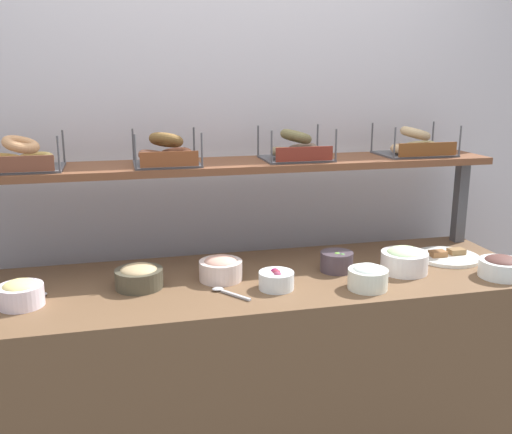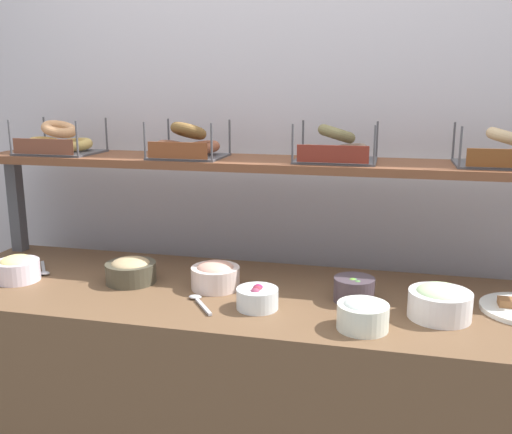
# 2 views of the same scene
# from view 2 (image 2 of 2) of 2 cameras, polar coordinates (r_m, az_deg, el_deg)

# --- Properties ---
(back_wall) EXTENTS (3.51, 0.06, 2.40)m
(back_wall) POSITION_cam_2_polar(r_m,az_deg,el_deg) (2.41, 2.43, 4.76)
(back_wall) COLOR silver
(back_wall) RESTS_ON ground_plane
(deli_counter) EXTENTS (2.31, 0.70, 0.85)m
(deli_counter) POSITION_cam_2_polar(r_m,az_deg,el_deg) (2.16, -0.78, -18.21)
(deli_counter) COLOR brown
(deli_counter) RESTS_ON ground_plane
(shelf_riser_left) EXTENTS (0.05, 0.05, 0.40)m
(shelf_riser_left) POSITION_cam_2_polar(r_m,az_deg,el_deg) (2.63, -23.05, 1.10)
(shelf_riser_left) COLOR #4C4C51
(shelf_riser_left) RESTS_ON deli_counter
(upper_shelf) EXTENTS (2.27, 0.32, 0.03)m
(upper_shelf) POSITION_cam_2_polar(r_m,az_deg,el_deg) (2.13, 0.96, 5.46)
(upper_shelf) COLOR brown
(upper_shelf) RESTS_ON shelf_riser_left
(bowl_scallion_spread) EXTENTS (0.19, 0.19, 0.11)m
(bowl_scallion_spread) POSITION_cam_2_polar(r_m,az_deg,el_deg) (1.83, 18.10, -8.11)
(bowl_scallion_spread) COLOR white
(bowl_scallion_spread) RESTS_ON deli_counter
(bowl_hummus) EXTENTS (0.18, 0.18, 0.09)m
(bowl_hummus) POSITION_cam_2_polar(r_m,az_deg,el_deg) (2.10, -12.57, -5.28)
(bowl_hummus) COLOR #4B4635
(bowl_hummus) RESTS_ON deli_counter
(bowl_beet_salad) EXTENTS (0.13, 0.13, 0.08)m
(bowl_beet_salad) POSITION_cam_2_polar(r_m,az_deg,el_deg) (1.82, 0.13, -8.15)
(bowl_beet_salad) COLOR white
(bowl_beet_salad) RESTS_ON deli_counter
(bowl_cream_cheese) EXTENTS (0.15, 0.15, 0.10)m
(bowl_cream_cheese) POSITION_cam_2_polar(r_m,az_deg,el_deg) (1.70, 10.75, -9.55)
(bowl_cream_cheese) COLOR white
(bowl_cream_cheese) RESTS_ON deli_counter
(bowl_veggie_mix) EXTENTS (0.14, 0.14, 0.08)m
(bowl_veggie_mix) POSITION_cam_2_polar(r_m,az_deg,el_deg) (1.90, 9.87, -7.23)
(bowl_veggie_mix) COLOR #4A3D47
(bowl_veggie_mix) RESTS_ON deli_counter
(bowl_lox_spread) EXTENTS (0.17, 0.17, 0.10)m
(bowl_lox_spread) POSITION_cam_2_polar(r_m,az_deg,el_deg) (2.00, -4.13, -5.87)
(bowl_lox_spread) COLOR silver
(bowl_lox_spread) RESTS_ON deli_counter
(bowl_egg_salad) EXTENTS (0.16, 0.16, 0.10)m
(bowl_egg_salad) POSITION_cam_2_polar(r_m,az_deg,el_deg) (2.25, -22.97, -4.79)
(bowl_egg_salad) COLOR white
(bowl_egg_salad) RESTS_ON deli_counter
(serving_spoon_near_plate) EXTENTS (0.12, 0.15, 0.01)m
(serving_spoon_near_plate) POSITION_cam_2_polar(r_m,az_deg,el_deg) (2.33, -20.67, -5.05)
(serving_spoon_near_plate) COLOR #B7B7BC
(serving_spoon_near_plate) RESTS_ON deli_counter
(serving_spoon_by_edge) EXTENTS (0.12, 0.15, 0.01)m
(serving_spoon_by_edge) POSITION_cam_2_polar(r_m,az_deg,el_deg) (1.88, -5.81, -8.46)
(serving_spoon_by_edge) COLOR #B7B7BC
(serving_spoon_by_edge) RESTS_ON deli_counter
(bagel_basket_sesame) EXTENTS (0.30, 0.25, 0.14)m
(bagel_basket_sesame) POSITION_cam_2_polar(r_m,az_deg,el_deg) (2.44, -19.26, 7.17)
(bagel_basket_sesame) COLOR #4C4C51
(bagel_basket_sesame) RESTS_ON upper_shelf
(bagel_basket_cinnamon_raisin) EXTENTS (0.27, 0.26, 0.14)m
(bagel_basket_cinnamon_raisin) POSITION_cam_2_polar(r_m,az_deg,el_deg) (2.18, -6.87, 7.26)
(bagel_basket_cinnamon_raisin) COLOR #4C4C51
(bagel_basket_cinnamon_raisin) RESTS_ON upper_shelf
(bagel_basket_poppy) EXTENTS (0.29, 0.25, 0.14)m
(bagel_basket_poppy) POSITION_cam_2_polar(r_m,az_deg,el_deg) (2.08, 8.04, 6.89)
(bagel_basket_poppy) COLOR #4C4C51
(bagel_basket_poppy) RESTS_ON upper_shelf
(bagel_basket_plain) EXTENTS (0.33, 0.26, 0.14)m
(bagel_basket_plain) POSITION_cam_2_polar(r_m,az_deg,el_deg) (2.11, 23.86, 5.92)
(bagel_basket_plain) COLOR #4C4C51
(bagel_basket_plain) RESTS_ON upper_shelf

